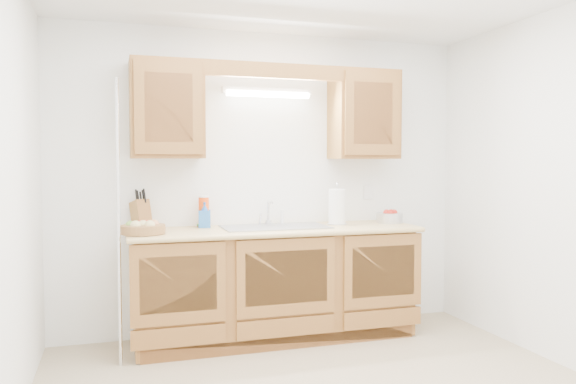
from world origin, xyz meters
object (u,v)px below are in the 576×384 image
object	(u,v)px
paper_towel	(337,207)
apple_bowl	(390,217)
knife_block	(141,214)
fruit_basket	(143,228)

from	to	relation	value
paper_towel	apple_bowl	distance (m)	0.50
knife_block	apple_bowl	size ratio (longest dim) A/B	1.17
fruit_basket	knife_block	distance (m)	0.32
knife_block	fruit_basket	bearing A→B (deg)	-114.69
apple_bowl	fruit_basket	bearing A→B (deg)	-175.88
apple_bowl	paper_towel	bearing A→B (deg)	-178.51
fruit_basket	apple_bowl	distance (m)	2.07
paper_towel	fruit_basket	bearing A→B (deg)	-175.06
knife_block	paper_towel	distance (m)	1.58
fruit_basket	knife_block	xyz separation A→B (m)	(0.00, 0.31, 0.07)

